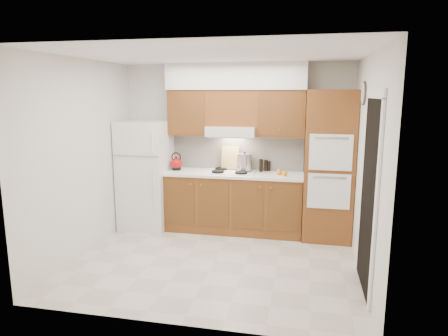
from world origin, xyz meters
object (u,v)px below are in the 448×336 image
oven_cabinet (329,166)px  stock_pot (245,162)px  fridge (146,175)px  kettle (176,164)px

oven_cabinet → stock_pot: size_ratio=8.97×
oven_cabinet → fridge: bearing=-179.3°
oven_cabinet → kettle: (-2.35, 0.04, -0.06)m
oven_cabinet → stock_pot: 1.27m
fridge → kettle: bearing=8.4°
fridge → kettle: size_ratio=9.17×
fridge → stock_pot: (1.58, 0.16, 0.23)m
kettle → stock_pot: stock_pot is taller
fridge → kettle: fridge is taller
oven_cabinet → kettle: size_ratio=11.73×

